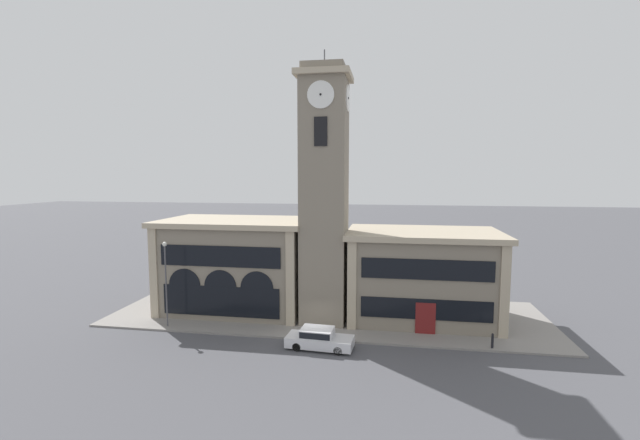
# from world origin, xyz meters

# --- Properties ---
(ground_plane) EXTENTS (300.00, 300.00, 0.00)m
(ground_plane) POSITION_xyz_m (0.00, 0.00, 0.00)
(ground_plane) COLOR #4C4C51
(sidewalk_kerb) EXTENTS (37.24, 12.34, 0.15)m
(sidewalk_kerb) POSITION_xyz_m (0.00, 6.17, 0.07)
(sidewalk_kerb) COLOR gray
(sidewalk_kerb) RESTS_ON ground_plane
(clock_tower) EXTENTS (4.32, 4.32, 22.06)m
(clock_tower) POSITION_xyz_m (0.00, 4.34, 10.50)
(clock_tower) COLOR gray
(clock_tower) RESTS_ON ground_plane
(town_hall_left_wing) EXTENTS (13.21, 8.51, 8.28)m
(town_hall_left_wing) POSITION_xyz_m (-8.37, 6.40, 4.17)
(town_hall_left_wing) COLOR gray
(town_hall_left_wing) RESTS_ON ground_plane
(town_hall_right_wing) EXTENTS (12.70, 8.51, 7.58)m
(town_hall_right_wing) POSITION_xyz_m (8.11, 6.41, 3.82)
(town_hall_right_wing) COLOR gray
(town_hall_right_wing) RESTS_ON ground_plane
(parked_car_near) EXTENTS (4.84, 2.18, 1.45)m
(parked_car_near) POSITION_xyz_m (0.48, -1.25, 0.75)
(parked_car_near) COLOR silver
(parked_car_near) RESTS_ON ground_plane
(street_lamp) EXTENTS (0.36, 0.36, 6.85)m
(street_lamp) POSITION_xyz_m (-12.20, 0.79, 4.54)
(street_lamp) COLOR #4C4C51
(street_lamp) RESTS_ON sidewalk_kerb
(bollard) EXTENTS (0.18, 0.18, 1.06)m
(bollard) POSITION_xyz_m (12.55, 0.44, 0.67)
(bollard) COLOR black
(bollard) RESTS_ON sidewalk_kerb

